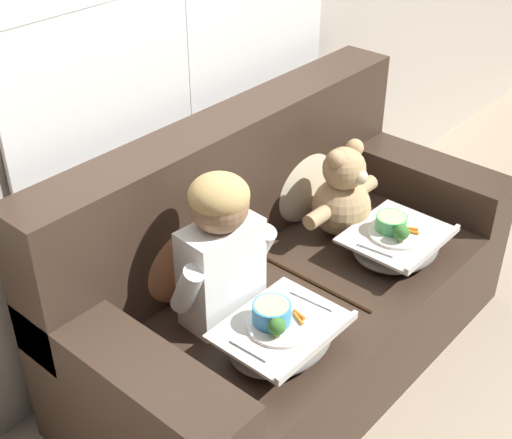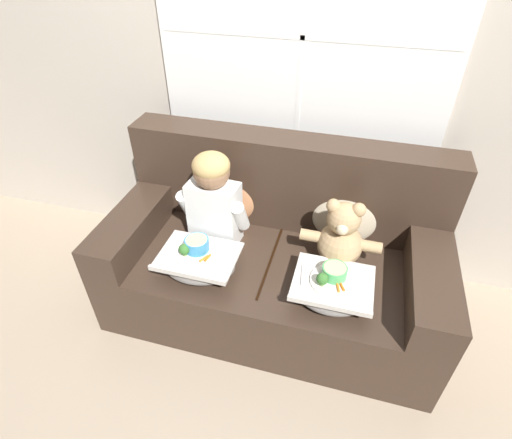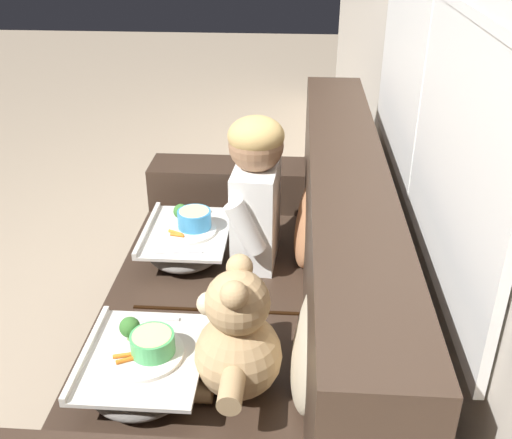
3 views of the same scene
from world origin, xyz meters
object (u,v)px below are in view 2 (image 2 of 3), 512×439
couch (275,257)px  throw_pillow_behind_child (227,193)px  throw_pillow_behind_teddy (345,212)px  teddy_bear (341,238)px  lap_tray_teddy (332,288)px  child_figure (213,195)px  lap_tray_child (198,260)px

couch → throw_pillow_behind_child: couch is taller
throw_pillow_behind_teddy → teddy_bear: (-0.00, -0.22, -0.02)m
lap_tray_teddy → teddy_bear: bearing=89.8°
child_figure → lap_tray_teddy: 0.79m
lap_tray_teddy → throw_pillow_behind_teddy: bearing=89.9°
child_figure → teddy_bear: (0.71, -0.00, -0.14)m
throw_pillow_behind_child → child_figure: size_ratio=0.73×
couch → lap_tray_child: bearing=-140.7°
child_figure → lap_tray_child: child_figure is taller
child_figure → lap_tray_teddy: (0.70, -0.26, -0.25)m
lap_tray_child → lap_tray_teddy: 0.71m
throw_pillow_behind_teddy → teddy_bear: teddy_bear is taller
throw_pillow_behind_teddy → lap_tray_teddy: (-0.00, -0.48, -0.12)m
couch → lap_tray_child: couch is taller
throw_pillow_behind_teddy → child_figure: (-0.71, -0.21, 0.12)m
couch → throw_pillow_behind_child: size_ratio=4.52×
couch → lap_tray_child: 0.48m
couch → lap_tray_teddy: (0.35, -0.29, 0.15)m
teddy_bear → lap_tray_teddy: bearing=-90.2°
couch → throw_pillow_behind_child: (-0.35, 0.19, 0.27)m
lap_tray_child → couch: bearing=39.3°
couch → teddy_bear: couch is taller
teddy_bear → lap_tray_teddy: teddy_bear is taller
lap_tray_child → teddy_bear: bearing=20.1°
throw_pillow_behind_child → child_figure: (-0.00, -0.21, 0.12)m
throw_pillow_behind_teddy → lap_tray_child: 0.86m
couch → throw_pillow_behind_teddy: bearing=27.8°
throw_pillow_behind_teddy → lap_tray_teddy: throw_pillow_behind_teddy is taller
couch → throw_pillow_behind_child: bearing=152.2°
throw_pillow_behind_child → child_figure: 0.25m
lap_tray_child → throw_pillow_behind_child: bearing=89.8°
couch → lap_tray_teddy: 0.48m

